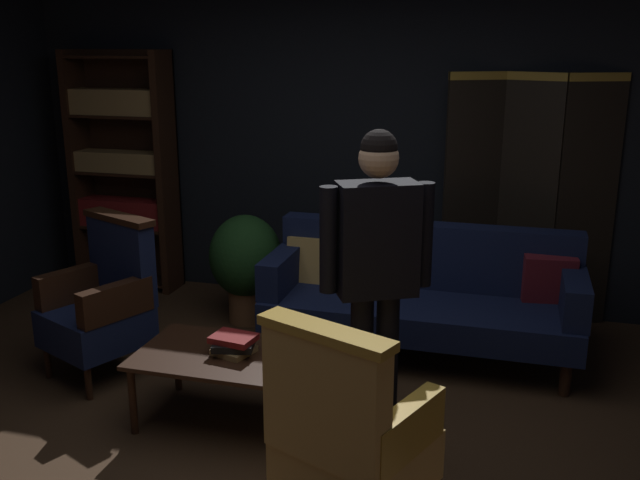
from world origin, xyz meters
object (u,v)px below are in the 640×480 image
(coffee_table, at_px, (226,361))
(book_black_cloth, at_px, (234,344))
(standing_figure, at_px, (376,263))
(book_red_leather, at_px, (234,338))
(armchair_wing_left, at_px, (103,302))
(book_tan_leather, at_px, (234,350))
(armchair_gilt_accent, at_px, (348,436))
(folding_screen, at_px, (528,196))
(bookshelf, at_px, (124,167))
(potted_plant, at_px, (246,261))
(velvet_couch, at_px, (422,291))

(coffee_table, height_order, book_black_cloth, book_black_cloth)
(standing_figure, distance_m, book_red_leather, 0.96)
(armchair_wing_left, bearing_deg, book_tan_leather, -18.73)
(armchair_wing_left, bearing_deg, standing_figure, -11.34)
(coffee_table, relative_size, armchair_gilt_accent, 0.96)
(folding_screen, bearing_deg, book_black_cloth, -126.98)
(bookshelf, height_order, book_red_leather, bookshelf)
(book_tan_leather, bearing_deg, folding_screen, 53.02)
(bookshelf, distance_m, standing_figure, 3.29)
(armchair_wing_left, xyz_separation_m, book_red_leather, (1.05, -0.36, 0.02))
(potted_plant, distance_m, book_tan_leather, 1.52)
(standing_figure, relative_size, potted_plant, 2.01)
(bookshelf, distance_m, armchair_wing_left, 1.88)
(armchair_wing_left, relative_size, potted_plant, 1.23)
(standing_figure, bearing_deg, book_tan_leather, 178.88)
(coffee_table, relative_size, armchair_wing_left, 0.96)
(bookshelf, distance_m, book_tan_leather, 2.75)
(velvet_couch, distance_m, book_black_cloth, 1.52)
(book_red_leather, bearing_deg, armchair_wing_left, 161.27)
(potted_plant, bearing_deg, book_red_leather, -71.05)
(bookshelf, bearing_deg, armchair_gilt_accent, -46.11)
(bookshelf, relative_size, velvet_couch, 0.97)
(velvet_couch, distance_m, book_tan_leather, 1.52)
(standing_figure, bearing_deg, coffee_table, 179.82)
(folding_screen, xyz_separation_m, potted_plant, (-2.05, -0.62, -0.49))
(armchair_wing_left, bearing_deg, bookshelf, 115.15)
(armchair_gilt_accent, bearing_deg, book_black_cloth, 137.10)
(standing_figure, distance_m, potted_plant, 2.02)
(armchair_gilt_accent, xyz_separation_m, standing_figure, (-0.04, 0.77, 0.54))
(bookshelf, xyz_separation_m, velvet_couch, (2.70, -0.74, -0.61))
(velvet_couch, relative_size, potted_plant, 2.50)
(bookshelf, relative_size, standing_figure, 1.20)
(armchair_wing_left, xyz_separation_m, book_black_cloth, (1.05, -0.36, -0.02))
(armchair_gilt_accent, relative_size, armchair_wing_left, 1.00)
(bookshelf, bearing_deg, coffee_table, -48.35)
(book_red_leather, bearing_deg, coffee_table, -162.81)
(armchair_gilt_accent, distance_m, armchair_wing_left, 2.22)
(book_tan_leather, bearing_deg, bookshelf, 132.51)
(book_black_cloth, distance_m, book_red_leather, 0.04)
(potted_plant, bearing_deg, armchair_gilt_accent, -58.92)
(folding_screen, bearing_deg, armchair_wing_left, -146.76)
(bookshelf, relative_size, armchair_wing_left, 1.97)
(folding_screen, bearing_deg, book_red_leather, -126.98)
(standing_figure, relative_size, book_tan_leather, 8.67)
(bookshelf, relative_size, potted_plant, 2.42)
(armchair_gilt_accent, distance_m, standing_figure, 0.94)
(coffee_table, relative_size, book_red_leather, 4.22)
(armchair_gilt_accent, bearing_deg, coffee_table, 138.95)
(armchair_wing_left, bearing_deg, coffee_table, -20.11)
(standing_figure, distance_m, book_black_cloth, 0.98)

